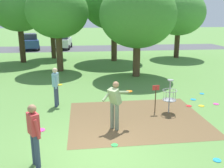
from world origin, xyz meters
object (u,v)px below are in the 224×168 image
Objects in this scene: disc_golf_basket at (168,95)px; tree_mid_right at (18,8)px; player_waiting_left at (34,132)px; tree_mid_left at (138,15)px; frisbee_scattered_a at (216,104)px; frisbee_far_right at (193,100)px; frisbee_near_basket at (217,160)px; tree_far_center at (52,19)px; tree_near_left at (57,12)px; parked_car_center_left at (62,41)px; tree_far_right at (179,13)px; player_throwing at (115,102)px; frisbee_far_left at (115,145)px; frisbee_scattered_b at (202,94)px; frisbee_mid_grass at (201,106)px; parked_car_leftmost at (30,41)px; tree_near_right at (114,2)px; frisbee_by_tee at (189,106)px; player_foreground_watching at (56,85)px.

tree_mid_right reaches higher than disc_golf_basket.
tree_mid_left reaches higher than player_waiting_left.
frisbee_far_right is at bearing 136.15° from frisbee_scattered_a.
frisbee_near_basket is 19.50m from tree_far_center.
tree_near_left reaches higher than parked_car_center_left.
tree_far_right is at bearing -5.32° from tree_far_center.
tree_far_right is (3.04, 12.82, 4.06)m from frisbee_scattered_a.
frisbee_scattered_a is at bearing 21.96° from player_throwing.
frisbee_far_right is at bearing 41.91° from frisbee_far_left.
tree_mid_left is at bearing -127.78° from tree_far_right.
frisbee_scattered_b is at bearing -104.65° from tree_far_right.
tree_far_center is (-3.61, 15.85, 2.54)m from player_throwing.
frisbee_mid_grass is 0.88m from frisbee_far_right.
tree_far_right is (13.90, 0.75, -0.41)m from tree_mid_right.
tree_near_left is 13.86m from parked_car_leftmost.
frisbee_scattered_b is 0.04× the size of tree_near_left.
tree_near_right is at bearing 82.48° from frisbee_far_left.
tree_far_center is (-5.42, 2.02, -1.44)m from tree_near_right.
player_throwing is 4.12m from frisbee_by_tee.
player_throwing is 6.76× the size of frisbee_mid_grass.
player_foreground_watching reaches higher than frisbee_far_left.
tree_near_right is 1.69× the size of parked_car_center_left.
tree_near_left is at bearing 92.95° from player_foreground_watching.
disc_golf_basket is 0.31× the size of parked_car_leftmost.
disc_golf_basket is at bearing -75.59° from parked_car_center_left.
parked_car_leftmost is (-3.44, 6.94, -2.60)m from tree_far_center.
frisbee_far_left is 24.94m from parked_car_leftmost.
tree_mid_left is 1.37× the size of parked_car_center_left.
frisbee_scattered_b is at bearing 44.54° from frisbee_far_right.
player_waiting_left reaches higher than frisbee_scattered_a.
disc_golf_basket is 2.66m from player_throwing.
player_waiting_left is 7.51m from frisbee_mid_grass.
frisbee_near_basket is 0.03× the size of tree_mid_right.
frisbee_far_right is at bearing -60.97° from parked_car_leftmost.
frisbee_scattered_b is 15.42m from tree_far_center.
player_foreground_watching is 7.55m from tree_mid_left.
frisbee_near_basket is 4.42m from frisbee_mid_grass.
frisbee_mid_grass is 1.19× the size of frisbee_far_left.
frisbee_scattered_b is at bearing -73.06° from tree_near_right.
parked_car_leftmost is at bearing 122.42° from tree_mid_left.
player_throwing is 8.01× the size of frisbee_near_basket.
disc_golf_basket reaches higher than frisbee_mid_grass.
frisbee_near_basket is 5.26m from frisbee_far_right.
frisbee_scattered_b is at bearing -55.24° from tree_far_center.
player_foreground_watching is 20.74m from parked_car_leftmost.
frisbee_far_left is at bearing -97.52° from tree_near_right.
parked_car_center_left reaches higher than player_throwing.
player_foreground_watching reaches higher than frisbee_mid_grass.
tree_mid_right is at bearing -142.67° from tree_far_center.
frisbee_by_tee is 22.20m from parked_car_center_left.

